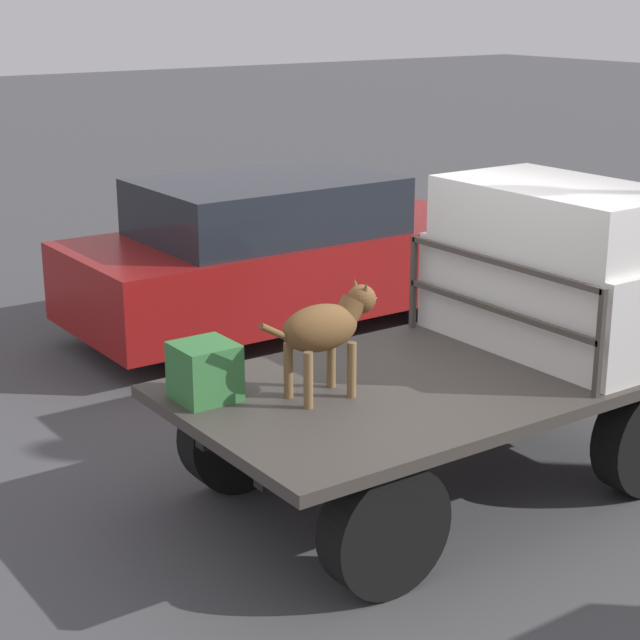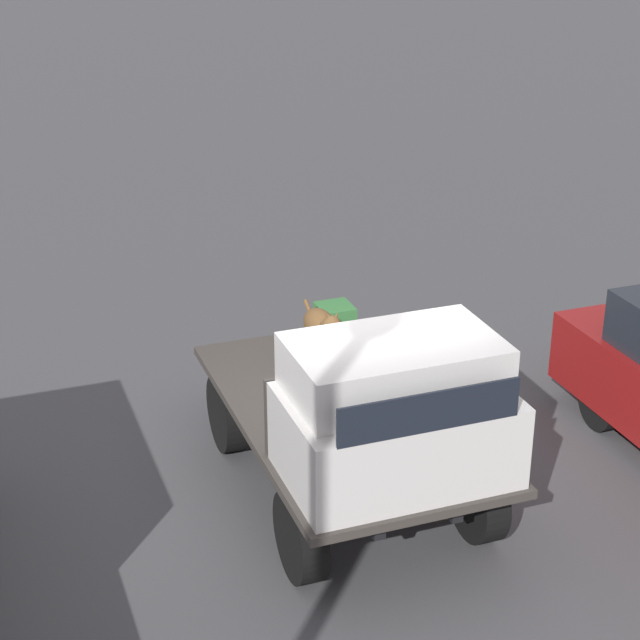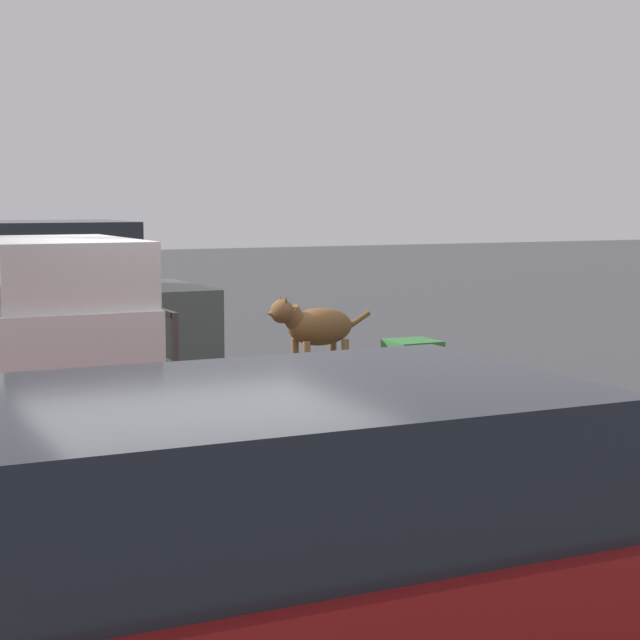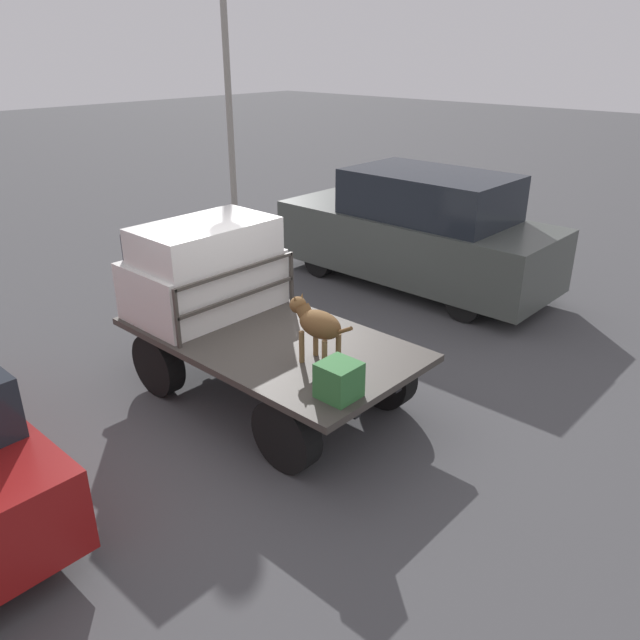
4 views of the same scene
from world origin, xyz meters
name	(u,v)px [view 2 (image 2 of 4)]	position (x,y,z in m)	size (l,w,h in m)	color
ground_plane	(343,488)	(0.00, 0.00, 0.00)	(80.00, 80.00, 0.00)	#474749
flatbed_truck	(344,433)	(0.00, 0.00, 0.62)	(3.66, 1.98, 0.87)	black
truck_cab	(396,413)	(1.15, 0.00, 1.43)	(1.21, 1.86, 1.18)	silver
truck_headboard	(366,388)	(0.51, 0.00, 1.35)	(0.04, 1.86, 0.72)	#3D3833
dog	(322,327)	(-0.88, 0.10, 1.33)	(0.90, 0.30, 0.73)	brown
cargo_crate	(335,321)	(-1.55, 0.50, 1.05)	(0.37, 0.37, 0.37)	#337038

